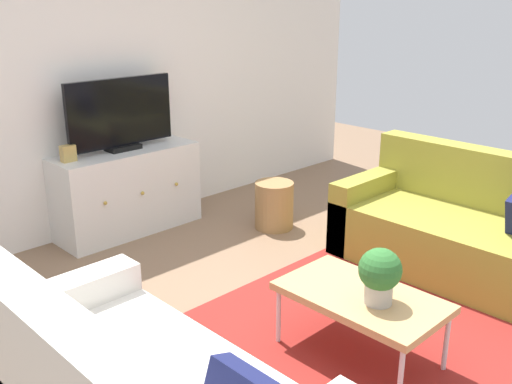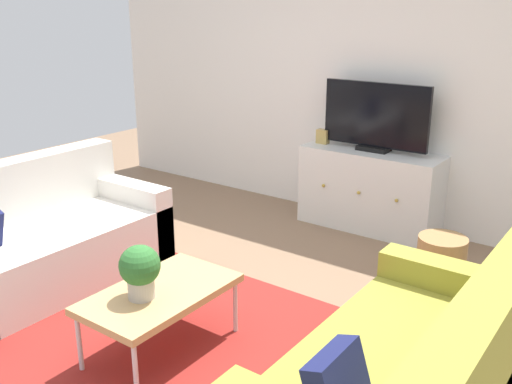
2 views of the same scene
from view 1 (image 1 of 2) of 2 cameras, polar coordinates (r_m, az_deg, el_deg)
The scene contains 10 objects.
ground_plane at distance 3.65m, azimuth 7.00°, elevation -13.79°, with size 10.00×10.00×0.00m, color #84664C.
wall_back at distance 5.09m, azimuth -15.68°, elevation 11.25°, with size 6.40×0.12×2.70m, color white.
area_rug at distance 3.57m, azimuth 8.94°, elevation -14.57°, with size 2.50×1.90×0.01m, color maroon.
couch_right_side at distance 4.58m, azimuth 19.59°, elevation -3.71°, with size 0.87×1.71×0.87m.
coffee_table at distance 3.30m, azimuth 10.30°, elevation -10.30°, with size 0.53×0.90×0.40m.
potted_plant at distance 3.13m, azimuth 12.09°, elevation -7.86°, with size 0.23×0.23×0.31m.
tv_console at distance 5.11m, azimuth -12.51°, elevation 0.11°, with size 1.25×0.47×0.72m.
flat_screen_tv at distance 4.96m, azimuth -13.17°, elevation 7.42°, with size 0.97×0.16×0.60m.
mantel_clock at distance 4.75m, azimuth -18.01°, elevation 3.63°, with size 0.11×0.07×0.13m, color tan.
wicker_basket at distance 5.10m, azimuth 1.80°, elevation -1.30°, with size 0.34×0.34×0.42m, color #9E7547.
Camera 1 is at (-2.44, -1.88, 1.95)m, focal length 40.64 mm.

